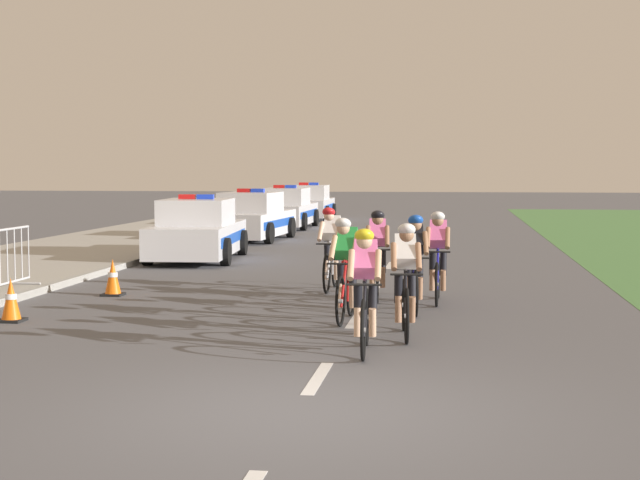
{
  "coord_description": "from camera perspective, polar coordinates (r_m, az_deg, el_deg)",
  "views": [
    {
      "loc": [
        1.4,
        -8.7,
        2.24
      ],
      "look_at": [
        -0.66,
        6.35,
        1.1
      ],
      "focal_mm": 54.42,
      "sensor_mm": 36.0,
      "label": 1
    }
  ],
  "objects": [
    {
      "name": "ground_plane",
      "position": [
        9.09,
        -1.34,
        -9.98
      ],
      "size": [
        160.0,
        160.0,
        0.0
      ],
      "primitive_type": "plane",
      "color": "#56565B"
    },
    {
      "name": "sidewalk_slab",
      "position": [
        24.77,
        -15.26,
        -0.91
      ],
      "size": [
        5.04,
        60.0,
        0.12
      ],
      "primitive_type": "cube",
      "color": "#A3A099",
      "rests_on": "ground"
    },
    {
      "name": "kerb_edge",
      "position": [
        23.92,
        -9.87,
        -0.99
      ],
      "size": [
        0.16,
        60.0,
        0.13
      ],
      "primitive_type": "cube",
      "color": "#9E9E99",
      "rests_on": "ground"
    },
    {
      "name": "lane_markings_centre",
      "position": [
        16.3,
        2.78,
        -3.6
      ],
      "size": [
        0.14,
        21.6,
        0.01
      ],
      "color": "white",
      "rests_on": "ground"
    },
    {
      "name": "cyclist_lead",
      "position": [
        11.67,
        2.67,
        -2.87
      ],
      "size": [
        0.43,
        1.72,
        1.56
      ],
      "color": "black",
      "rests_on": "ground"
    },
    {
      "name": "cyclist_second",
      "position": [
        12.77,
        5.05,
        -2.26
      ],
      "size": [
        0.44,
        1.72,
        1.56
      ],
      "color": "black",
      "rests_on": "ground"
    },
    {
      "name": "cyclist_third",
      "position": [
        14.07,
        1.53,
        -1.64
      ],
      "size": [
        0.43,
        1.72,
        1.56
      ],
      "color": "black",
      "rests_on": "ground"
    },
    {
      "name": "cyclist_fourth",
      "position": [
        15.01,
        5.57,
        -1.29
      ],
      "size": [
        0.45,
        1.72,
        1.56
      ],
      "color": "black",
      "rests_on": "ground"
    },
    {
      "name": "cyclist_fifth",
      "position": [
        16.12,
        6.94,
        -0.91
      ],
      "size": [
        0.42,
        1.72,
        1.56
      ],
      "color": "black",
      "rests_on": "ground"
    },
    {
      "name": "cyclist_sixth",
      "position": [
        16.45,
        3.4,
        -0.78
      ],
      "size": [
        0.44,
        1.72,
        1.56
      ],
      "color": "black",
      "rests_on": "ground"
    },
    {
      "name": "cyclist_seventh",
      "position": [
        17.6,
        0.65,
        -0.45
      ],
      "size": [
        0.42,
        1.72,
        1.56
      ],
      "color": "black",
      "rests_on": "ground"
    },
    {
      "name": "police_car_nearest",
      "position": [
        23.62,
        -7.22,
        0.47
      ],
      "size": [
        2.24,
        4.52,
        1.59
      ],
      "color": "silver",
      "rests_on": "ground"
    },
    {
      "name": "police_car_second",
      "position": [
        29.88,
        -4.04,
        1.29
      ],
      "size": [
        2.23,
        4.51,
        1.59
      ],
      "color": "silver",
      "rests_on": "ground"
    },
    {
      "name": "police_car_third",
      "position": [
        35.85,
        -2.05,
        1.8
      ],
      "size": [
        2.04,
        4.42,
        1.59
      ],
      "color": "silver",
      "rests_on": "ground"
    },
    {
      "name": "police_car_furthest",
      "position": [
        41.73,
        -0.65,
        2.15
      ],
      "size": [
        2.05,
        4.43,
        1.59
      ],
      "color": "silver",
      "rests_on": "ground"
    },
    {
      "name": "crowd_barrier_rear",
      "position": [
        17.38,
        -18.32,
        -1.19
      ],
      "size": [
        0.51,
        2.32,
        1.07
      ],
      "color": "#B7BABF",
      "rests_on": "sidewalk_slab"
    },
    {
      "name": "traffic_cone_near",
      "position": [
        14.8,
        -17.71,
        -3.41
      ],
      "size": [
        0.36,
        0.36,
        0.64
      ],
      "color": "black",
      "rests_on": "ground"
    },
    {
      "name": "traffic_cone_mid",
      "position": [
        17.32,
        -12.09,
        -2.2
      ],
      "size": [
        0.36,
        0.36,
        0.64
      ],
      "color": "black",
      "rests_on": "ground"
    }
  ]
}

